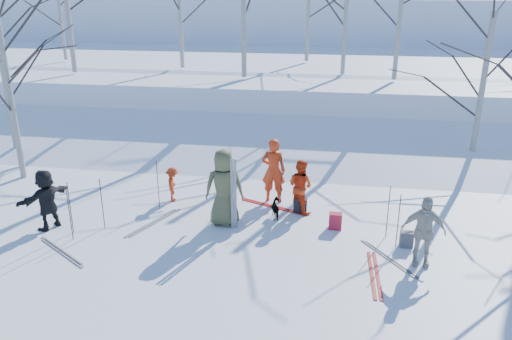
% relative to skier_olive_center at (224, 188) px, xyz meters
% --- Properties ---
extents(ground, '(120.00, 120.00, 0.00)m').
position_rel_skier_olive_center_xyz_m(ground, '(0.71, -0.91, -1.00)').
color(ground, white).
rests_on(ground, ground).
extents(snow_ramp, '(70.00, 9.49, 4.12)m').
position_rel_skier_olive_center_xyz_m(snow_ramp, '(0.71, 6.09, -0.85)').
color(snow_ramp, white).
rests_on(snow_ramp, ground).
extents(snow_plateau, '(70.00, 18.00, 2.20)m').
position_rel_skier_olive_center_xyz_m(snow_plateau, '(0.71, 16.09, -0.00)').
color(snow_plateau, white).
rests_on(snow_plateau, ground).
extents(far_hill, '(90.00, 30.00, 6.00)m').
position_rel_skier_olive_center_xyz_m(far_hill, '(0.71, 37.09, 1.00)').
color(far_hill, white).
rests_on(far_hill, ground).
extents(skier_olive_center, '(1.08, 0.81, 2.00)m').
position_rel_skier_olive_center_xyz_m(skier_olive_center, '(0.00, 0.00, 0.00)').
color(skier_olive_center, '#505231').
rests_on(skier_olive_center, ground).
extents(skier_red_north, '(0.68, 0.46, 1.85)m').
position_rel_skier_olive_center_xyz_m(skier_red_north, '(1.04, 1.64, -0.08)').
color(skier_red_north, red).
rests_on(skier_red_north, ground).
extents(skier_redor_behind, '(0.91, 0.86, 1.48)m').
position_rel_skier_olive_center_xyz_m(skier_redor_behind, '(1.84, 1.05, -0.26)').
color(skier_redor_behind, red).
rests_on(skier_redor_behind, ground).
extents(skier_red_seated, '(0.53, 0.72, 1.00)m').
position_rel_skier_olive_center_xyz_m(skier_red_seated, '(-1.77, 1.21, -0.50)').
color(skier_red_seated, red).
rests_on(skier_red_seated, ground).
extents(skier_cream_east, '(0.96, 0.45, 1.60)m').
position_rel_skier_olive_center_xyz_m(skier_cream_east, '(4.66, -1.25, -0.20)').
color(skier_cream_east, beige).
rests_on(skier_cream_east, ground).
extents(skier_grey_west, '(1.01, 1.50, 1.56)m').
position_rel_skier_olive_center_xyz_m(skier_grey_west, '(-4.31, -0.93, -0.22)').
color(skier_grey_west, black).
rests_on(skier_grey_west, ground).
extents(dog, '(0.47, 0.65, 0.50)m').
position_rel_skier_olive_center_xyz_m(dog, '(1.28, 0.58, -0.75)').
color(dog, black).
rests_on(dog, ground).
extents(upright_ski_left, '(0.10, 0.17, 1.90)m').
position_rel_skier_olive_center_xyz_m(upright_ski_left, '(0.26, -0.27, -0.05)').
color(upright_ski_left, silver).
rests_on(upright_ski_left, ground).
extents(upright_ski_right, '(0.13, 0.23, 1.89)m').
position_rel_skier_olive_center_xyz_m(upright_ski_right, '(0.33, -0.26, -0.05)').
color(upright_ski_right, silver).
rests_on(upright_ski_right, ground).
extents(ski_pair_a, '(1.99, 2.09, 0.02)m').
position_rel_skier_olive_center_xyz_m(ski_pair_a, '(4.04, -1.18, -0.99)').
color(ski_pair_a, silver).
rests_on(ski_pair_a, ground).
extents(ski_pair_b, '(1.52, 2.04, 0.02)m').
position_rel_skier_olive_center_xyz_m(ski_pair_b, '(-1.83, -0.26, -0.99)').
color(ski_pair_b, silver).
rests_on(ski_pair_b, ground).
extents(ski_pair_c, '(1.55, 2.04, 0.02)m').
position_rel_skier_olive_center_xyz_m(ski_pair_c, '(1.02, 1.26, -0.99)').
color(ski_pair_c, '#B41D19').
rests_on(ski_pair_c, ground).
extents(ski_pair_d, '(0.29, 1.91, 0.02)m').
position_rel_skier_olive_center_xyz_m(ski_pair_d, '(3.67, -1.87, -0.99)').
color(ski_pair_d, '#B41D19').
rests_on(ski_pair_d, ground).
extents(ski_pair_e, '(1.96, 2.08, 0.02)m').
position_rel_skier_olive_center_xyz_m(ski_pair_e, '(-3.40, -2.04, -0.99)').
color(ski_pair_e, silver).
rests_on(ski_pair_e, ground).
extents(ski_pole_a, '(0.02, 0.02, 1.34)m').
position_rel_skier_olive_center_xyz_m(ski_pole_a, '(-3.61, -1.09, -0.33)').
color(ski_pole_a, black).
rests_on(ski_pole_a, ground).
extents(ski_pole_b, '(0.02, 0.02, 1.34)m').
position_rel_skier_olive_center_xyz_m(ski_pole_b, '(-2.94, -0.74, -0.33)').
color(ski_pole_b, black).
rests_on(ski_pole_b, ground).
extents(ski_pole_c, '(0.02, 0.02, 1.34)m').
position_rel_skier_olive_center_xyz_m(ski_pole_c, '(-3.44, -1.43, -0.33)').
color(ski_pole_c, black).
rests_on(ski_pole_c, ground).
extents(ski_pole_d, '(0.02, 0.02, 1.34)m').
position_rel_skier_olive_center_xyz_m(ski_pole_d, '(4.03, -0.07, -0.33)').
color(ski_pole_d, black).
rests_on(ski_pole_d, ground).
extents(ski_pole_e, '(0.02, 0.02, 1.34)m').
position_rel_skier_olive_center_xyz_m(ski_pole_e, '(1.27, 1.57, -0.33)').
color(ski_pole_e, black).
rests_on(ski_pole_e, ground).
extents(ski_pole_f, '(0.02, 0.02, 1.34)m').
position_rel_skier_olive_center_xyz_m(ski_pole_f, '(-2.02, 0.72, -0.33)').
color(ski_pole_f, black).
rests_on(ski_pole_f, ground).
extents(ski_pole_g, '(0.02, 0.02, 1.34)m').
position_rel_skier_olive_center_xyz_m(ski_pole_g, '(4.22, -0.54, -0.33)').
color(ski_pole_g, black).
rests_on(ski_pole_g, ground).
extents(backpack_red, '(0.32, 0.22, 0.42)m').
position_rel_skier_olive_center_xyz_m(backpack_red, '(2.80, 0.17, -0.79)').
color(backpack_red, '#AF1B30').
rests_on(backpack_red, ground).
extents(backpack_grey, '(0.30, 0.20, 0.38)m').
position_rel_skier_olive_center_xyz_m(backpack_grey, '(4.46, -0.50, -0.81)').
color(backpack_grey, '#4F5055').
rests_on(backpack_grey, ground).
extents(backpack_dark, '(0.34, 0.24, 0.40)m').
position_rel_skier_olive_center_xyz_m(backpack_dark, '(1.86, 1.02, -0.80)').
color(backpack_dark, black).
rests_on(backpack_dark, ground).
extents(birch_plateau_c, '(3.94, 3.94, 4.77)m').
position_rel_skier_olive_center_xyz_m(birch_plateau_c, '(-11.33, 13.04, 3.58)').
color(birch_plateau_c, silver).
rests_on(birch_plateau_c, snow_plateau).
extents(birch_plateau_e, '(4.51, 4.51, 5.59)m').
position_rel_skier_olive_center_xyz_m(birch_plateau_e, '(2.85, 10.62, 3.99)').
color(birch_plateau_e, silver).
rests_on(birch_plateau_e, snow_plateau).
extents(birch_plateau_h, '(4.65, 4.65, 5.79)m').
position_rel_skier_olive_center_xyz_m(birch_plateau_h, '(4.93, 9.70, 4.09)').
color(birch_plateau_h, silver).
rests_on(birch_plateau_h, snow_plateau).
extents(birch_plateau_i, '(4.50, 4.50, 5.56)m').
position_rel_skier_olive_center_xyz_m(birch_plateau_i, '(-4.54, 11.39, 3.98)').
color(birch_plateau_i, silver).
rests_on(birch_plateau_i, snow_plateau).
extents(birch_edge_a, '(4.80, 4.80, 6.00)m').
position_rel_skier_olive_center_xyz_m(birch_edge_a, '(-7.11, 2.25, 2.00)').
color(birch_edge_a, silver).
rests_on(birch_edge_a, ground).
extents(birch_edge_d, '(4.51, 4.51, 5.58)m').
position_rel_skier_olive_center_xyz_m(birch_edge_d, '(-8.66, 4.24, 1.79)').
color(birch_edge_d, silver).
rests_on(birch_edge_d, ground).
extents(birch_edge_e, '(4.14, 4.14, 5.06)m').
position_rel_skier_olive_center_xyz_m(birch_edge_e, '(7.21, 5.36, 1.53)').
color(birch_edge_e, silver).
rests_on(birch_edge_e, ground).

